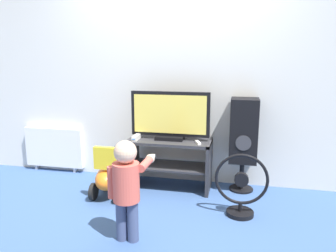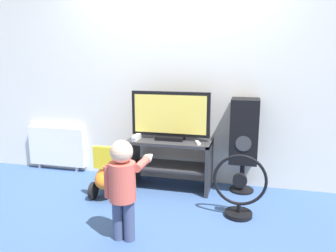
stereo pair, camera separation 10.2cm
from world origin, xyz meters
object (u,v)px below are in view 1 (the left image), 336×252
remote_primary (198,143)px  floor_fan (241,188)px  game_console (136,137)px  speaker_tower (244,132)px  ride_on_toy (111,176)px  radiator (54,147)px  child (127,182)px  television (170,116)px

remote_primary → floor_fan: bearing=-42.8°
game_console → speaker_tower: speaker_tower is taller
speaker_tower → ride_on_toy: bearing=-161.1°
game_console → floor_fan: 1.27m
remote_primary → speaker_tower: (0.47, 0.19, 0.09)m
speaker_tower → radiator: (-2.36, 0.13, -0.35)m
game_console → child: 1.11m
speaker_tower → radiator: 2.39m
child → radiator: bearing=137.1°
remote_primary → television: bearing=159.9°
remote_primary → radiator: (-1.89, 0.32, -0.25)m
remote_primary → radiator: remote_primary is taller
television → radiator: size_ratio=1.11×
ride_on_toy → radiator: bearing=149.7°
remote_primary → ride_on_toy: 0.98m
remote_primary → ride_on_toy: (-0.88, -0.27, -0.35)m
ride_on_toy → radiator: 1.18m
child → speaker_tower: speaker_tower is taller
game_console → remote_primary: game_console is taller
remote_primary → speaker_tower: size_ratio=0.13×
television → child: bearing=-94.4°
ride_on_toy → game_console: bearing=56.9°
child → radiator: child is taller
ride_on_toy → radiator: (-1.02, 0.59, 0.09)m
child → radiator: size_ratio=1.05×
television → ride_on_toy: bearing=-144.7°
remote_primary → floor_fan: size_ratio=0.22×
child → ride_on_toy: bearing=120.6°
television → remote_primary: size_ratio=6.52×
floor_fan → television: bearing=145.3°
game_console → floor_fan: (1.14, -0.45, -0.31)m
child → floor_fan: 1.10m
game_console → radiator: 1.27m
game_console → radiator: game_console is taller
television → game_console: size_ratio=4.38×
television → ride_on_toy: size_ratio=1.52×
speaker_tower → child: bearing=-125.5°
floor_fan → ride_on_toy: size_ratio=1.04×
child → speaker_tower: size_ratio=0.81×
child → floor_fan: child is taller
ride_on_toy → remote_primary: bearing=17.1°
remote_primary → floor_fan: (0.46, -0.42, -0.30)m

